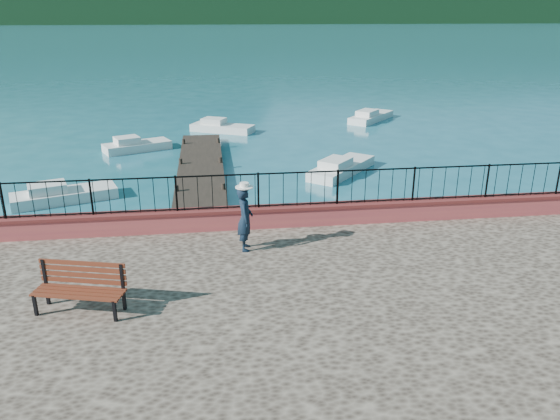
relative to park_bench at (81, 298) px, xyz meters
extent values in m
plane|color=#19596B|center=(4.24, 0.35, -1.50)|extent=(2000.00, 2000.00, 0.00)
cube|color=#B94942|center=(4.24, 4.05, -0.01)|extent=(28.00, 0.46, 0.58)
cube|color=black|center=(4.24, 4.05, 0.75)|extent=(27.00, 0.05, 0.95)
cube|color=#2D231C|center=(2.24, 12.35, -1.35)|extent=(2.00, 16.00, 0.30)
cube|color=black|center=(4.24, 300.35, 7.50)|extent=(900.00, 60.00, 18.00)
ellipsoid|color=#142D23|center=(224.24, 560.35, -1.50)|extent=(448.00, 384.00, 180.00)
cube|color=black|center=(-0.01, -0.04, -0.08)|extent=(1.88, 1.00, 0.45)
cube|color=maroon|center=(0.06, 0.23, 0.43)|extent=(1.76, 0.55, 0.55)
imported|color=black|center=(3.47, 2.60, 0.52)|extent=(0.43, 0.62, 1.63)
cylinder|color=white|center=(3.47, 2.60, 1.39)|extent=(0.44, 0.44, 0.12)
cube|color=silver|center=(-2.90, 10.61, -1.10)|extent=(4.00, 2.48, 0.80)
cube|color=silver|center=(8.51, 12.98, -1.10)|extent=(3.72, 4.03, 0.80)
cube|color=silver|center=(-1.05, 18.41, -1.10)|extent=(3.58, 2.55, 0.80)
cube|color=silver|center=(3.49, 22.51, -1.10)|extent=(3.92, 2.86, 0.80)
cube|color=silver|center=(13.33, 24.73, -1.10)|extent=(3.81, 4.08, 0.80)
camera|label=1|loc=(2.68, -10.00, 5.39)|focal=35.00mm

